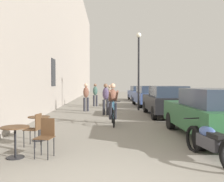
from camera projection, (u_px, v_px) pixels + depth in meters
name	position (u px, v px, depth m)	size (l,w,h in m)	color
building_facade_left	(56.00, 9.00, 17.40)	(0.54, 68.00, 13.89)	gray
cafe_table_near	(15.00, 135.00, 5.65)	(0.64, 0.64, 0.72)	black
cafe_chair_near_toward_street	(46.00, 135.00, 5.75)	(0.45, 0.45, 0.89)	black
cafe_table_mid	(39.00, 123.00, 7.37)	(0.64, 0.64, 0.72)	black
cafe_chair_mid_toward_street	(35.00, 127.00, 6.70)	(0.45, 0.45, 0.89)	black
cyclist_on_bicycle	(113.00, 105.00, 10.22)	(0.52, 1.76, 1.74)	black
pedestrian_near	(106.00, 97.00, 13.26)	(0.37, 0.28, 1.69)	#26262D
pedestrian_mid	(86.00, 96.00, 15.06)	(0.38, 0.30, 1.70)	#26262D
pedestrian_far	(110.00, 95.00, 16.53)	(0.35, 0.26, 1.59)	#26262D
pedestrian_furthest	(95.00, 93.00, 18.31)	(0.35, 0.26, 1.68)	#26262D
street_lamp	(139.00, 61.00, 15.57)	(0.32, 0.32, 4.90)	black
parked_car_nearest	(210.00, 113.00, 7.60)	(1.88, 4.40, 1.56)	#23512D
parked_car_second	(166.00, 100.00, 12.84)	(1.97, 4.48, 1.58)	black
parked_car_third	(148.00, 96.00, 18.20)	(1.92, 4.33, 1.52)	#384C84
parked_car_fourth	(138.00, 93.00, 24.32)	(1.80, 4.09, 1.44)	#384C84
parked_motorcycle	(210.00, 142.00, 5.48)	(0.62, 2.14, 0.92)	black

